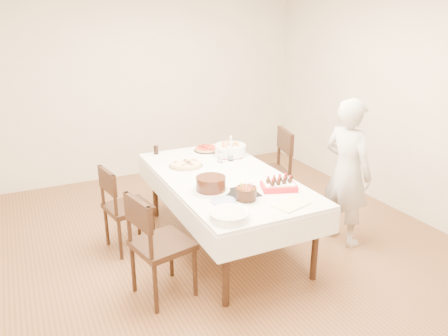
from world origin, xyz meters
name	(u,v)px	position (x,y,z in m)	size (l,w,h in m)	color
floor	(228,244)	(0.00, 0.00, 0.00)	(5.00, 5.00, 0.00)	brown
wall_back	(151,82)	(0.00, 2.50, 1.35)	(4.50, 0.04, 2.70)	beige
wall_right	(403,98)	(2.25, 0.00, 1.35)	(0.04, 5.00, 2.70)	beige
dining_table	(224,210)	(-0.03, 0.04, 0.38)	(1.14, 2.14, 0.75)	white
chair_right_savory	(266,173)	(0.74, 0.48, 0.51)	(0.53, 0.53, 1.03)	black
chair_left_savory	(128,207)	(-0.92, 0.39, 0.44)	(0.45, 0.45, 0.89)	black
chair_left_dessert	(162,244)	(-0.87, -0.52, 0.47)	(0.48, 0.48, 0.95)	black
person	(347,173)	(1.12, -0.44, 0.76)	(0.56, 0.36, 1.52)	beige
pizza_white	(186,165)	(-0.26, 0.47, 0.77)	(0.36, 0.36, 0.04)	beige
pizza_pepperoni	(207,149)	(0.16, 0.89, 0.77)	(0.29, 0.29, 0.04)	red
red_placemat	(231,157)	(0.32, 0.56, 0.75)	(0.22, 0.22, 0.01)	#B21E1E
pasta_bowl	(230,150)	(0.33, 0.62, 0.81)	(0.35, 0.35, 0.11)	white
taper_candle	(231,148)	(0.25, 0.44, 0.89)	(0.06, 0.06, 0.29)	white
shaker_pair	(221,158)	(0.12, 0.42, 0.81)	(0.09, 0.09, 0.11)	white
cola_glass	(156,150)	(-0.41, 1.03, 0.80)	(0.05, 0.05, 0.10)	black
layer_cake	(211,184)	(-0.30, -0.25, 0.82)	(0.35, 0.35, 0.14)	#33170C
cake_board	(241,193)	(-0.08, -0.42, 0.75)	(0.29, 0.29, 0.01)	black
birthday_cake	(246,189)	(-0.11, -0.57, 0.85)	(0.18, 0.18, 0.17)	black
strawberry_box	(279,185)	(0.28, -0.49, 0.79)	(0.31, 0.21, 0.08)	red
box_lid	(291,205)	(0.18, -0.83, 0.75)	(0.30, 0.20, 0.02)	beige
plate_stack	(229,215)	(-0.41, -0.84, 0.78)	(0.32, 0.32, 0.07)	white
china_plate	(223,201)	(-0.30, -0.51, 0.75)	(0.22, 0.22, 0.01)	white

